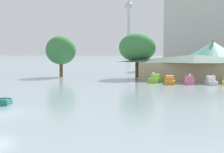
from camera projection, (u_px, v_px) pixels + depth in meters
pedal_boat_lime at (156, 79)px, 51.27m from camera, size 2.17×3.18×1.79m
pedal_boat_orange at (170, 81)px, 48.32m from camera, size 1.85×2.66×1.57m
pedal_boat_pink at (189, 81)px, 48.53m from camera, size 1.78×2.51×1.70m
pedal_boat_white at (211, 81)px, 47.54m from camera, size 2.02×2.69×1.60m
boathouse at (195, 67)px, 55.34m from camera, size 21.06×8.30×4.72m
green_roof_pavilion at (213, 56)px, 69.07m from camera, size 12.17×12.17×8.40m
shoreline_tree_tall_left at (61, 50)px, 64.07m from camera, size 6.46×6.46×8.70m
shoreline_tree_mid at (137, 48)px, 60.84m from camera, size 7.46×7.46×9.10m
distant_broadcast_tower at (129, 14)px, 356.59m from camera, size 9.36×9.36×124.56m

